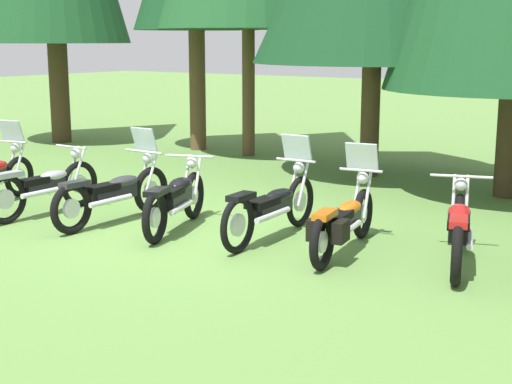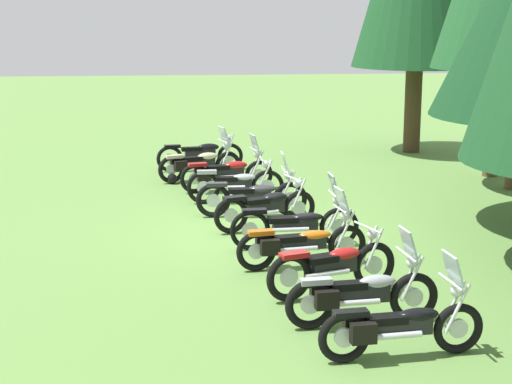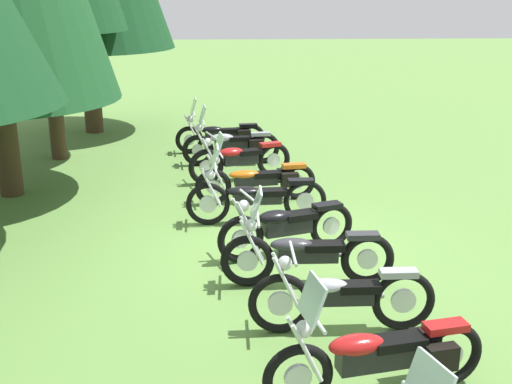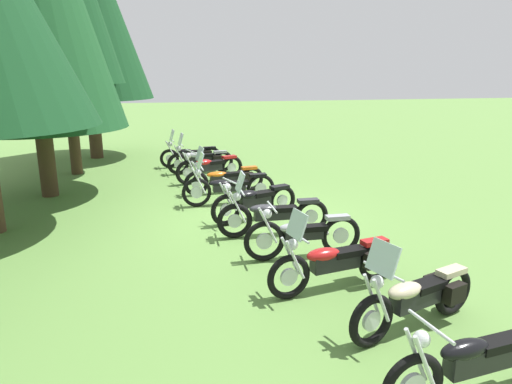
{
  "view_description": "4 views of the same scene",
  "coord_description": "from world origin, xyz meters",
  "px_view_note": "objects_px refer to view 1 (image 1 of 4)",
  "views": [
    {
      "loc": [
        6.81,
        -7.97,
        2.73
      ],
      "look_at": [
        1.66,
        -0.49,
        0.86
      ],
      "focal_mm": 52.37,
      "sensor_mm": 36.0,
      "label": 1
    },
    {
      "loc": [
        15.91,
        -1.73,
        4.34
      ],
      "look_at": [
        -0.02,
        -0.18,
        0.79
      ],
      "focal_mm": 58.17,
      "sensor_mm": 36.0,
      "label": 2
    },
    {
      "loc": [
        -9.36,
        0.93,
        3.97
      ],
      "look_at": [
        0.88,
        0.45,
        0.69
      ],
      "focal_mm": 46.08,
      "sensor_mm": 36.0,
      "label": 3
    },
    {
      "loc": [
        -10.1,
        2.04,
        3.38
      ],
      "look_at": [
        -0.81,
        0.14,
        0.86
      ],
      "focal_mm": 32.5,
      "sensor_mm": 36.0,
      "label": 4
    }
  ],
  "objects_px": {
    "motorcycle_5": "(176,199)",
    "motorcycle_6": "(272,205)",
    "motorcycle_4": "(115,192)",
    "motorcycle_8": "(459,229)",
    "motorcycle_7": "(344,220)",
    "motorcycle_3": "(45,186)"
  },
  "relations": [
    {
      "from": "motorcycle_4",
      "to": "motorcycle_6",
      "type": "distance_m",
      "value": 2.53
    },
    {
      "from": "motorcycle_3",
      "to": "motorcycle_5",
      "type": "relative_size",
      "value": 1.04
    },
    {
      "from": "motorcycle_6",
      "to": "motorcycle_4",
      "type": "bearing_deg",
      "value": 100.49
    },
    {
      "from": "motorcycle_5",
      "to": "motorcycle_8",
      "type": "distance_m",
      "value": 4.02
    },
    {
      "from": "motorcycle_4",
      "to": "motorcycle_6",
      "type": "height_order",
      "value": "motorcycle_6"
    },
    {
      "from": "motorcycle_5",
      "to": "motorcycle_7",
      "type": "height_order",
      "value": "motorcycle_7"
    },
    {
      "from": "motorcycle_3",
      "to": "motorcycle_6",
      "type": "distance_m",
      "value": 3.82
    },
    {
      "from": "motorcycle_4",
      "to": "motorcycle_5",
      "type": "xyz_separation_m",
      "value": [
        1.06,
        0.17,
        -0.0
      ]
    },
    {
      "from": "motorcycle_5",
      "to": "motorcycle_8",
      "type": "height_order",
      "value": "motorcycle_8"
    },
    {
      "from": "motorcycle_7",
      "to": "motorcycle_3",
      "type": "bearing_deg",
      "value": 89.12
    },
    {
      "from": "motorcycle_3",
      "to": "motorcycle_4",
      "type": "xyz_separation_m",
      "value": [
        1.27,
        0.27,
        0.01
      ]
    },
    {
      "from": "motorcycle_7",
      "to": "motorcycle_5",
      "type": "bearing_deg",
      "value": 87.3
    },
    {
      "from": "motorcycle_6",
      "to": "motorcycle_8",
      "type": "xyz_separation_m",
      "value": [
        2.57,
        0.2,
        -0.02
      ]
    },
    {
      "from": "motorcycle_4",
      "to": "motorcycle_7",
      "type": "relative_size",
      "value": 1.03
    },
    {
      "from": "motorcycle_6",
      "to": "motorcycle_7",
      "type": "xyz_separation_m",
      "value": [
        1.16,
        -0.1,
        -0.03
      ]
    },
    {
      "from": "motorcycle_4",
      "to": "motorcycle_5",
      "type": "relative_size",
      "value": 1.11
    },
    {
      "from": "motorcycle_5",
      "to": "motorcycle_6",
      "type": "bearing_deg",
      "value": -92.77
    },
    {
      "from": "motorcycle_5",
      "to": "motorcycle_7",
      "type": "xyz_separation_m",
      "value": [
        2.56,
        0.3,
        -0.02
      ]
    },
    {
      "from": "motorcycle_3",
      "to": "motorcycle_7",
      "type": "bearing_deg",
      "value": -81.49
    },
    {
      "from": "motorcycle_5",
      "to": "motorcycle_7",
      "type": "relative_size",
      "value": 0.93
    },
    {
      "from": "motorcycle_8",
      "to": "motorcycle_4",
      "type": "bearing_deg",
      "value": 79.93
    },
    {
      "from": "motorcycle_4",
      "to": "motorcycle_8",
      "type": "xyz_separation_m",
      "value": [
        5.04,
        0.77,
        -0.01
      ]
    }
  ]
}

